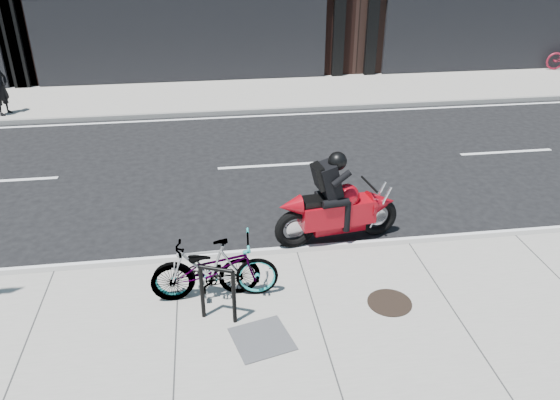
{
  "coord_description": "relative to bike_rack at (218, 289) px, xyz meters",
  "views": [
    {
      "loc": [
        -1.4,
        -9.75,
        5.22
      ],
      "look_at": [
        -0.23,
        -1.5,
        0.9
      ],
      "focal_mm": 35.0,
      "sensor_mm": 36.0,
      "label": 1
    }
  ],
  "objects": [
    {
      "name": "ground",
      "position": [
        1.39,
        3.56,
        -0.65
      ],
      "size": [
        120.0,
        120.0,
        0.0
      ],
      "primitive_type": "plane",
      "color": "black",
      "rests_on": "ground"
    },
    {
      "name": "sidewalk_near",
      "position": [
        1.39,
        -1.44,
        -0.59
      ],
      "size": [
        60.0,
        6.0,
        0.13
      ],
      "primitive_type": "cube",
      "color": "gray",
      "rests_on": "ground"
    },
    {
      "name": "sidewalk_far",
      "position": [
        1.39,
        11.31,
        -0.59
      ],
      "size": [
        60.0,
        3.5,
        0.13
      ],
      "primitive_type": "cube",
      "color": "gray",
      "rests_on": "ground"
    },
    {
      "name": "bike_rack",
      "position": [
        0.0,
        0.0,
        0.0
      ],
      "size": [
        0.49,
        0.24,
        0.89
      ],
      "rotation": [
        0.0,
        0.0,
        -0.39
      ],
      "color": "black",
      "rests_on": "sidewalk_near"
    },
    {
      "name": "bicycle_front",
      "position": [
        -0.01,
        0.57,
        -0.03
      ],
      "size": [
        1.9,
        0.76,
        0.98
      ],
      "primitive_type": "imported",
      "rotation": [
        0.0,
        0.0,
        1.51
      ],
      "color": "gray",
      "rests_on": "sidewalk_near"
    },
    {
      "name": "bicycle_rear",
      "position": [
        -0.16,
        0.54,
        -0.03
      ],
      "size": [
        1.64,
        0.52,
        0.98
      ],
      "primitive_type": "imported",
      "rotation": [
        0.0,
        0.0,
        4.75
      ],
      "color": "gray",
      "rests_on": "sidewalk_near"
    },
    {
      "name": "motorcycle",
      "position": [
        2.3,
        2.08,
        0.06
      ],
      "size": [
        2.33,
        0.7,
        1.74
      ],
      "rotation": [
        0.0,
        0.0,
        0.14
      ],
      "color": "black",
      "rests_on": "ground"
    },
    {
      "name": "pedestrian",
      "position": [
        -5.77,
        10.06,
        0.27
      ],
      "size": [
        0.56,
        0.67,
        1.57
      ],
      "primitive_type": "imported",
      "rotation": [
        0.0,
        0.0,
        1.19
      ],
      "color": "black",
      "rests_on": "sidewalk_far"
    },
    {
      "name": "manhole_cover",
      "position": [
        2.52,
        0.0,
        -0.51
      ],
      "size": [
        0.74,
        0.74,
        0.02
      ],
      "primitive_type": "cylinder",
      "rotation": [
        0.0,
        0.0,
        0.13
      ],
      "color": "black",
      "rests_on": "sidewalk_near"
    },
    {
      "name": "utility_grate",
      "position": [
        0.55,
        -0.51,
        -0.51
      ],
      "size": [
        0.91,
        0.91,
        0.02
      ],
      "primitive_type": "cube",
      "rotation": [
        0.0,
        0.0,
        0.25
      ],
      "color": "#4F4F52",
      "rests_on": "sidewalk_near"
    }
  ]
}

